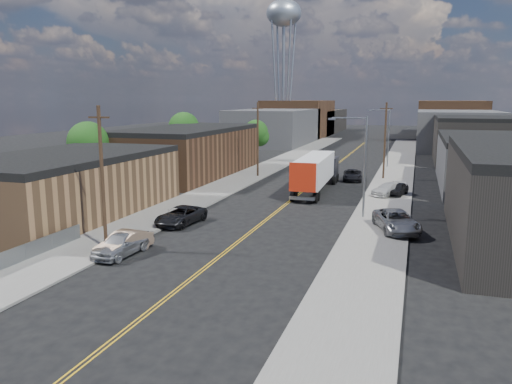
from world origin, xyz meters
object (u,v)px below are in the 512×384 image
Objects in this scene: semi_truck at (318,170)px; car_right_lot_b at (388,189)px; car_left_b at (124,243)px; car_ahead_truck at (352,175)px; car_left_a at (121,243)px; car_right_lot_c at (397,189)px; water_tower at (284,18)px; car_right_lot_a at (396,221)px; car_left_c at (181,216)px.

semi_truck is 8.25m from car_right_lot_b.
car_ahead_truck is at bearing 81.01° from car_left_b.
car_left_a is at bearing -82.37° from car_left_b.
car_right_lot_c is at bearing -6.50° from semi_truck.
car_ahead_truck is at bearing -67.61° from water_tower.
water_tower is 85.70m from car_right_lot_c.
water_tower reaches higher than car_left_a.
car_right_lot_a is at bearing 40.95° from car_left_b.
car_right_lot_a is (9.50, -16.32, -1.41)m from semi_truck.
water_tower is 7.98× the size of car_left_b.
water_tower is 99.55m from car_right_lot_a.
car_ahead_truck is (2.95, 8.58, -1.67)m from semi_truck.
car_right_lot_c is (8.96, -0.72, -1.55)m from semi_truck.
semi_truck is 9.22m from car_ahead_truck.
car_left_c is (15.60, -91.91, -29.90)m from water_tower.
car_left_a reaches higher than car_left_c.
car_right_lot_a is at bearing -61.71° from semi_truck.
semi_truck is 4.05× the size of car_right_lot_c.
car_right_lot_b is 1.17× the size of car_right_lot_c.
semi_truck is at bearing -169.65° from car_right_lot_c.
car_ahead_truck is (26.45, -64.20, -29.94)m from water_tower.
car_left_c is 0.91× the size of car_right_lot_a.
car_left_a reaches higher than car_right_lot_c.
car_left_b is at bearing -113.28° from car_ahead_truck.
car_right_lot_c is (16.86, 18.41, 0.08)m from car_left_c.
car_right_lot_a is 1.27× the size of car_right_lot_b.
semi_truck is 29.19m from car_left_a.
water_tower is at bearing 106.14° from car_left_c.
water_tower reaches higher than car_right_lot_b.
car_left_c is at bearing -117.52° from car_right_lot_c.
car_left_c reaches higher than car_ahead_truck.
car_right_lot_a is at bearing -73.05° from car_right_lot_c.
car_left_a is 31.20m from car_right_lot_b.
car_right_lot_b is 0.91× the size of car_ahead_truck.
car_right_lot_a is 1.49× the size of car_right_lot_c.
car_right_lot_c reaches higher than car_ahead_truck.
car_right_lot_b is at bearing -66.93° from water_tower.
car_left_a is at bearing -113.16° from car_ahead_truck.
car_ahead_truck is at bearing 69.10° from semi_truck.
semi_truck is at bearing 74.08° from car_left_c.
car_right_lot_a is 25.75m from car_ahead_truck.
car_right_lot_b is (-1.49, 15.10, -0.14)m from car_right_lot_a.
water_tower is 7.98× the size of car_right_lot_b.
car_ahead_truck is (-6.00, 9.30, -0.12)m from car_right_lot_c.
car_right_lot_a is at bearing 37.51° from car_left_a.
water_tower is at bearing 91.91° from car_right_lot_a.
car_right_lot_c is (16.86, 27.04, 0.06)m from car_left_b.
car_left_a is 0.90× the size of car_left_c.
semi_truck reaches higher than car_right_lot_a.
car_right_lot_a is at bearing 15.68° from car_left_c.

